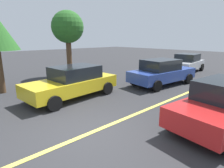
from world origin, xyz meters
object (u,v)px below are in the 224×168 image
object	(u,v)px
car_blue_mid_road	(162,72)
car_silver_approaching	(187,63)
car_yellow_crossing	(73,82)
tree_centre_verge	(68,28)
car_red_near_curb	(224,104)

from	to	relation	value
car_blue_mid_road	car_silver_approaching	xyz separation A→B (m)	(5.59, 1.14, -0.02)
car_blue_mid_road	car_silver_approaching	world-z (taller)	car_blue_mid_road
car_yellow_crossing	tree_centre_verge	size ratio (longest dim) A/B	0.98
car_red_near_curb	tree_centre_verge	size ratio (longest dim) A/B	0.90
car_blue_mid_road	car_yellow_crossing	world-z (taller)	car_blue_mid_road
car_red_near_curb	car_yellow_crossing	world-z (taller)	car_red_near_curb
car_silver_approaching	tree_centre_verge	distance (m)	10.22
car_blue_mid_road	tree_centre_verge	size ratio (longest dim) A/B	0.98
car_silver_approaching	car_yellow_crossing	bearing A→B (deg)	178.03
car_red_near_curb	car_yellow_crossing	size ratio (longest dim) A/B	0.92
car_red_near_curb	tree_centre_verge	xyz separation A→B (m)	(0.59, 10.68, 2.77)
car_blue_mid_road	car_yellow_crossing	bearing A→B (deg)	164.32
tree_centre_verge	car_blue_mid_road	bearing A→B (deg)	-64.55
tree_centre_verge	car_yellow_crossing	bearing A→B (deg)	-118.65
car_red_near_curb	car_yellow_crossing	xyz separation A→B (m)	(-1.92, 6.09, -0.00)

